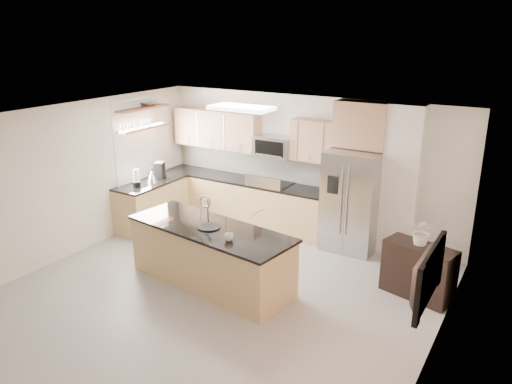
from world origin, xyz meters
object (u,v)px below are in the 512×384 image
Objects in this scene: cup at (229,237)px; bowl at (149,103)px; flower_vase at (423,225)px; microwave at (274,146)px; credenza at (418,271)px; blender at (136,179)px; island at (211,255)px; platter at (209,227)px; refrigerator at (352,201)px; television at (419,273)px; coffee_maker at (160,170)px; kettle at (152,176)px; range at (270,206)px.

cup is 3.85m from bowl.
microwave is at bearing 158.25° from flower_vase.
cup is (-2.30, -1.49, 0.57)m from credenza.
cup reaches higher than credenza.
cup is at bearing -22.53° from blender.
platter is at bearing -100.53° from island.
cup is 0.58m from platter.
microwave is 1.82m from refrigerator.
bowl reaches higher than television.
bowl reaches higher than blender.
coffee_maker is (-0.02, 0.67, 0.00)m from blender.
bowl is (-5.37, 0.38, 1.98)m from credenza.
flower_vase is (5.13, -0.06, 0.07)m from kettle.
refrigerator is 0.64× the size of island.
blender is at bearing -75.29° from bowl.
blender reaches higher than cup.
range is 8.68× the size of cup.
range is 2.36m from kettle.
kettle is at bearing -166.21° from credenza.
flower_vase is at bearing 11.35° from television.
blender reaches higher than range.
refrigerator is at bearing 31.04° from television.
microwave reaches higher than refrigerator.
coffee_maker reaches higher than range.
refrigerator is 2.72m from cup.
refrigerator reaches higher than kettle.
cup is 2.75m from flower_vase.
flower_vase reaches higher than range.
credenza is (3.12, -1.15, -0.07)m from range.
platter reaches higher than credenza.
kettle is (0.05, 0.38, -0.02)m from blender.
platter is (-2.83, -1.24, 0.53)m from credenza.
microwave reaches higher than island.
bowl reaches higher than credenza.
kettle is (-2.02, -1.06, 0.57)m from range.
range is 0.41× the size of island.
credenza is at bearing 3.20° from blender.
microwave reaches higher than television.
kettle is 0.46× the size of flower_vase.
range is 1.13× the size of credenza.
cup is 0.41× the size of coffee_maker.
cup is at bearing -31.33° from bowl.
island is 21.15× the size of cup.
flower_vase is (2.29, 1.52, 0.14)m from cup.
cup is (-0.85, -2.59, 0.09)m from refrigerator.
microwave reaches higher than blender.
cup is at bearing 79.77° from television.
microwave is 2.40× the size of coffee_maker.
credenza is 3.13m from platter.
range is 4.08× the size of kettle.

